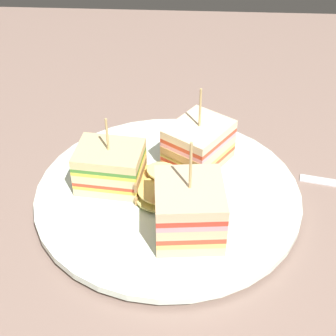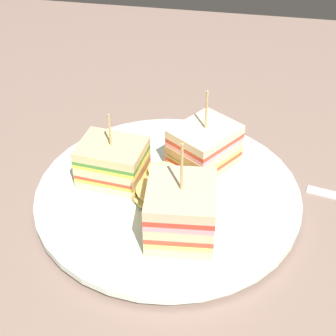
% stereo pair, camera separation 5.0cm
% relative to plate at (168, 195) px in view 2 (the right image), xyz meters
% --- Properties ---
extents(ground_plane, '(1.06, 0.98, 0.02)m').
position_rel_plate_xyz_m(ground_plane, '(0.00, 0.00, -0.02)').
color(ground_plane, '#846A5F').
extents(plate, '(0.27, 0.27, 0.01)m').
position_rel_plate_xyz_m(plate, '(0.00, 0.00, 0.00)').
color(plate, white).
rests_on(plate, ground_plane).
extents(sandwich_wedge_0, '(0.07, 0.07, 0.10)m').
position_rel_plate_xyz_m(sandwich_wedge_0, '(0.06, 0.02, 0.03)').
color(sandwich_wedge_0, beige).
rests_on(sandwich_wedge_0, plate).
extents(sandwich_wedge_1, '(0.09, 0.08, 0.09)m').
position_rel_plate_xyz_m(sandwich_wedge_1, '(-0.05, 0.03, 0.03)').
color(sandwich_wedge_1, '#D3B989').
rests_on(sandwich_wedge_1, plate).
extents(sandwich_wedge_2, '(0.06, 0.07, 0.08)m').
position_rel_plate_xyz_m(sandwich_wedge_2, '(-0.01, -0.06, 0.03)').
color(sandwich_wedge_2, beige).
rests_on(sandwich_wedge_2, plate).
extents(chip_pile, '(0.08, 0.07, 0.02)m').
position_rel_plate_xyz_m(chip_pile, '(0.00, -0.01, 0.02)').
color(chip_pile, '#D3B863').
rests_on(chip_pile, plate).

